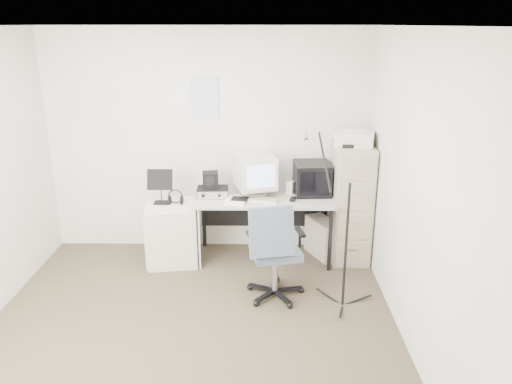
{
  "coord_description": "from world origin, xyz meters",
  "views": [
    {
      "loc": [
        0.6,
        -3.67,
        2.51
      ],
      "look_at": [
        0.55,
        0.95,
        0.95
      ],
      "focal_mm": 35.0,
      "sensor_mm": 36.0,
      "label": 1
    }
  ],
  "objects_px": {
    "office_chair": "(275,249)",
    "side_cart": "(174,233)",
    "filing_cabinet": "(350,203)",
    "desk": "(264,227)"
  },
  "relations": [
    {
      "from": "office_chair",
      "to": "side_cart",
      "type": "bearing_deg",
      "value": 134.73
    },
    {
      "from": "filing_cabinet",
      "to": "office_chair",
      "type": "xyz_separation_m",
      "value": [
        -0.84,
        -0.87,
        -0.16
      ]
    },
    {
      "from": "filing_cabinet",
      "to": "desk",
      "type": "distance_m",
      "value": 0.99
    },
    {
      "from": "desk",
      "to": "filing_cabinet",
      "type": "bearing_deg",
      "value": 1.81
    },
    {
      "from": "filing_cabinet",
      "to": "desk",
      "type": "relative_size",
      "value": 0.87
    },
    {
      "from": "side_cart",
      "to": "office_chair",
      "type": "bearing_deg",
      "value": -40.94
    },
    {
      "from": "filing_cabinet",
      "to": "office_chair",
      "type": "bearing_deg",
      "value": -134.02
    },
    {
      "from": "office_chair",
      "to": "side_cart",
      "type": "xyz_separation_m",
      "value": [
        -1.09,
        0.71,
        -0.15
      ]
    },
    {
      "from": "desk",
      "to": "office_chair",
      "type": "xyz_separation_m",
      "value": [
        0.11,
        -0.84,
        0.13
      ]
    },
    {
      "from": "desk",
      "to": "office_chair",
      "type": "relative_size",
      "value": 1.52
    }
  ]
}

